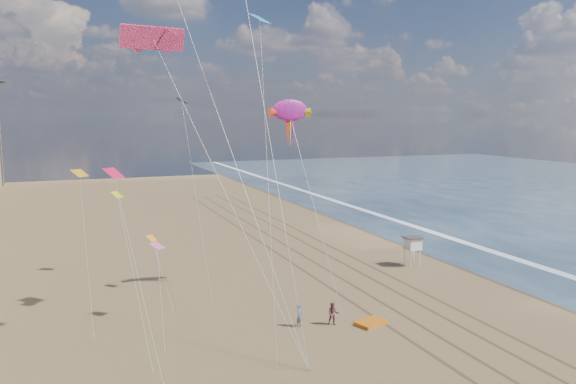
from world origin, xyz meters
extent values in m
plane|color=#42301E|center=(19.00, 40.00, 0.00)|extent=(260.00, 260.00, 0.00)
plane|color=white|center=(23.20, 40.00, 0.00)|extent=(260.00, 260.00, 0.00)
cube|color=brown|center=(-1.20, 30.00, 0.01)|extent=(0.28, 120.00, 0.01)
cube|color=brown|center=(1.20, 30.00, 0.01)|extent=(0.28, 120.00, 0.01)
cube|color=brown|center=(4.00, 30.00, 0.01)|extent=(0.28, 120.00, 0.01)
cube|color=brown|center=(6.20, 30.00, 0.01)|extent=(0.28, 120.00, 0.01)
cylinder|color=white|center=(9.93, 29.82, 0.88)|extent=(0.12, 0.12, 1.77)
cylinder|color=white|center=(11.11, 29.82, 0.88)|extent=(0.12, 0.12, 1.77)
cylinder|color=white|center=(9.93, 31.00, 0.88)|extent=(0.12, 0.12, 1.77)
cylinder|color=white|center=(11.11, 31.00, 0.88)|extent=(0.12, 0.12, 1.77)
cube|color=white|center=(10.52, 30.41, 1.92)|extent=(1.57, 1.57, 0.12)
cube|color=white|center=(10.52, 30.41, 2.50)|extent=(1.47, 1.47, 1.08)
cube|color=#473D38|center=(10.52, 30.41, 3.14)|extent=(1.77, 1.77, 0.10)
cube|color=orange|center=(-2.23, 17.00, 0.14)|extent=(2.80, 2.26, 0.28)
ellipsoid|color=#AD1A94|center=(-4.93, 27.46, 16.68)|extent=(3.88, 0.73, 2.30)
cone|color=red|center=(-6.32, 27.46, 16.51)|extent=(1.04, 0.87, 0.87)
cone|color=yellow|center=(-3.54, 27.46, 16.51)|extent=(1.04, 0.87, 0.87)
cylinder|color=silver|center=(-4.43, 22.83, 7.91)|extent=(0.03, 0.03, 18.36)
imported|color=slate|center=(-7.64, 18.63, 0.89)|extent=(0.78, 0.74, 1.79)
imported|color=brown|center=(-5.10, 17.95, 0.92)|extent=(1.10, 1.00, 1.84)
cube|color=#D52F60|center=(-18.28, 17.78, 21.18)|extent=(4.23, 1.44, 1.45)
plane|color=orange|center=(-16.84, 32.43, 4.89)|extent=(1.21, 1.16, 0.51)
plane|color=#2A9FE3|center=(-9.88, 21.13, 23.41)|extent=(2.13, 2.09, 0.76)
plane|color=pink|center=(-17.50, 24.24, 6.05)|extent=(1.46, 1.45, 0.39)
plane|color=#EE1646|center=(-20.75, 21.69, 12.18)|extent=(1.83, 1.79, 0.67)
plane|color=black|center=(-13.32, 34.54, 17.62)|extent=(1.49, 1.54, 0.56)
plane|color=#F0A714|center=(-22.89, 29.40, 11.51)|extent=(1.73, 1.69, 0.53)
plane|color=yellow|center=(-20.17, 26.93, 9.90)|extent=(1.24, 1.22, 0.46)
camera|label=1|loc=(-23.71, -19.81, 16.32)|focal=35.00mm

